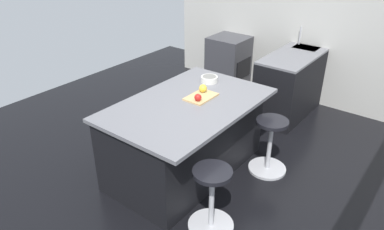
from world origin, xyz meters
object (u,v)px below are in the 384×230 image
object	(u,v)px
oven_range	(229,63)
cutting_board	(201,97)
apple_yellow	(203,88)
kitchen_island	(185,136)
fruit_bowl	(209,79)
stool_by_window	(269,147)
stool_middle	(212,201)
apple_red	(198,97)

from	to	relation	value
oven_range	cutting_board	xyz separation A→B (m)	(2.19, 1.02, 0.45)
apple_yellow	oven_range	bearing A→B (deg)	-155.03
kitchen_island	fruit_bowl	size ratio (longest dim) A/B	9.17
stool_by_window	stool_middle	distance (m)	1.15
oven_range	apple_yellow	xyz separation A→B (m)	(2.09, 0.97, 0.50)
oven_range	kitchen_island	size ratio (longest dim) A/B	0.48
oven_range	cutting_board	bearing A→B (deg)	25.00
stool_by_window	kitchen_island	bearing A→B (deg)	-53.18
fruit_bowl	apple_yellow	bearing A→B (deg)	23.39
kitchen_island	apple_yellow	world-z (taller)	apple_yellow
cutting_board	apple_yellow	distance (m)	0.12
oven_range	apple_red	size ratio (longest dim) A/B	11.42
oven_range	stool_by_window	world-z (taller)	oven_range
stool_by_window	apple_red	bearing A→B (deg)	-51.77
kitchen_island	fruit_bowl	xyz separation A→B (m)	(-0.60, -0.11, 0.48)
cutting_board	fruit_bowl	size ratio (longest dim) A/B	1.80
stool_middle	fruit_bowl	size ratio (longest dim) A/B	3.30
kitchen_island	stool_middle	bearing A→B (deg)	53.18
kitchen_island	apple_red	bearing A→B (deg)	118.60
kitchen_island	apple_yellow	bearing A→B (deg)	173.28
stool_by_window	stool_middle	size ratio (longest dim) A/B	1.00
oven_range	apple_red	xyz separation A→B (m)	(2.31, 1.06, 0.50)
stool_middle	apple_yellow	distance (m)	1.30
cutting_board	apple_red	bearing A→B (deg)	20.71
oven_range	cutting_board	world-z (taller)	cutting_board
apple_red	fruit_bowl	bearing A→B (deg)	-156.75
oven_range	stool_middle	bearing A→B (deg)	30.11
oven_range	apple_yellow	world-z (taller)	apple_yellow
oven_range	kitchen_island	xyz separation A→B (m)	(2.37, 0.94, 0.00)
apple_red	apple_yellow	xyz separation A→B (m)	(-0.21, -0.09, 0.01)
stool_by_window	apple_red	distance (m)	1.04
stool_by_window	apple_yellow	distance (m)	1.02
stool_by_window	cutting_board	xyz separation A→B (m)	(0.39, -0.69, 0.58)
fruit_bowl	apple_red	bearing A→B (deg)	23.25
stool_by_window	apple_yellow	world-z (taller)	apple_yellow
apple_red	apple_yellow	world-z (taller)	apple_yellow
stool_middle	fruit_bowl	bearing A→B (deg)	-143.39
oven_range	apple_yellow	size ratio (longest dim) A/B	9.97
oven_range	stool_middle	size ratio (longest dim) A/B	1.35
kitchen_island	stool_by_window	bearing A→B (deg)	126.82
cutting_board	fruit_bowl	bearing A→B (deg)	-156.05
apple_red	apple_yellow	bearing A→B (deg)	-156.96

